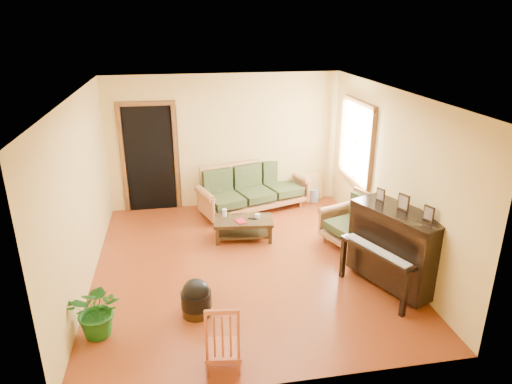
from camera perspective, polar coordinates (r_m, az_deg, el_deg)
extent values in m
plane|color=#63230D|center=(7.12, -1.38, -8.97)|extent=(5.00, 5.00, 0.00)
cube|color=black|center=(8.97, -13.11, 4.01)|extent=(1.08, 0.16, 2.05)
cube|color=white|center=(8.30, 12.46, 6.12)|extent=(0.12, 1.36, 1.46)
cube|color=#9A6238|center=(8.85, -0.22, 0.47)|extent=(2.31, 1.53, 0.92)
cube|color=black|center=(7.81, -1.59, -4.64)|extent=(1.04, 0.65, 0.36)
cube|color=#9A6238|center=(7.64, 11.78, -3.60)|extent=(1.08, 1.10, 0.87)
cube|color=black|center=(6.60, 17.05, -6.86)|extent=(1.21, 1.50, 1.15)
cylinder|color=black|center=(5.99, -7.47, -13.44)|extent=(0.40, 0.40, 0.37)
cube|color=#923B1A|center=(5.08, -4.16, -17.25)|extent=(0.43, 0.46, 0.82)
cube|color=gold|center=(9.45, 6.93, 0.72)|extent=(0.48, 0.18, 0.62)
cylinder|color=#3557A0|center=(9.49, 7.26, -0.39)|extent=(0.23, 0.23, 0.26)
imported|color=#1A5819|center=(5.82, -19.13, -13.75)|extent=(0.73, 0.67, 0.70)
imported|color=#A61624|center=(7.61, -2.42, -3.79)|extent=(0.20, 0.24, 0.02)
cylinder|color=white|center=(7.84, -3.96, -2.60)|extent=(0.10, 0.10, 0.13)
cylinder|color=silver|center=(7.79, 0.19, -2.98)|extent=(0.11, 0.11, 0.06)
cube|color=black|center=(7.74, -0.42, -3.36)|extent=(0.15, 0.09, 0.01)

